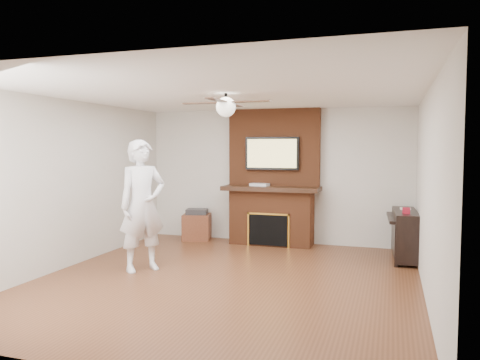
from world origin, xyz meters
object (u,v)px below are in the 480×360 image
(fireplace, at_px, (273,190))
(side_table, at_px, (197,225))
(person, at_px, (142,205))
(piano, at_px, (405,233))

(fireplace, bearing_deg, side_table, -177.43)
(fireplace, relative_size, person, 1.31)
(piano, bearing_deg, side_table, 169.80)
(person, xyz_separation_m, side_table, (-0.16, 2.36, -0.68))
(fireplace, bearing_deg, person, -118.71)
(fireplace, relative_size, side_table, 3.99)
(person, height_order, piano, person)
(person, bearing_deg, piano, -24.91)
(side_table, bearing_deg, fireplace, -11.50)
(fireplace, distance_m, side_table, 1.66)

